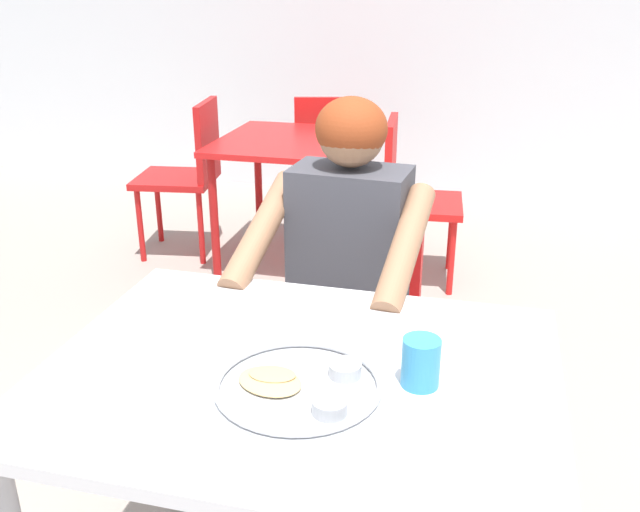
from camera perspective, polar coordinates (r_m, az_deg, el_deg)
name	(u,v)px	position (r m, az deg, el deg)	size (l,w,h in m)	color
table_foreground	(299,403)	(1.48, -1.74, -12.05)	(1.05, 0.81, 0.76)	silver
thali_tray	(300,385)	(1.36, -1.66, -10.65)	(0.33, 0.33, 0.03)	#B7BABF
drinking_cup	(421,361)	(1.37, 8.34, -8.58)	(0.08, 0.08, 0.10)	#338CBF
chair_foreground	(358,307)	(2.29, 3.15, -4.21)	(0.42, 0.43, 0.84)	red
diner_foreground	(340,269)	(2.00, 1.68, -1.11)	(0.52, 0.57, 1.20)	#282828
table_background_red	(294,156)	(3.70, -2.17, 8.27)	(0.78, 0.81, 0.71)	red
chair_red_left	(189,168)	(3.95, -10.76, 7.17)	(0.48, 0.46, 0.88)	red
chair_red_right	(409,190)	(3.56, 7.38, 5.43)	(0.42, 0.45, 0.85)	red
chair_red_far	(325,151)	(4.36, 0.40, 8.64)	(0.47, 0.50, 0.84)	red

